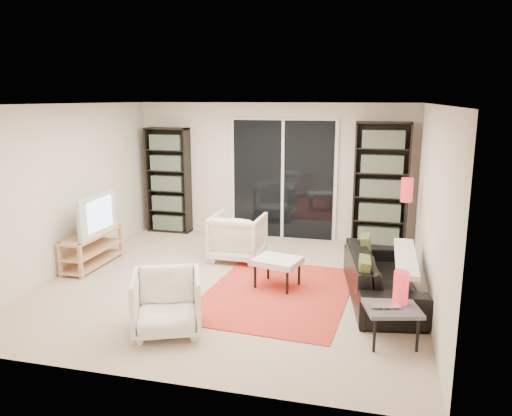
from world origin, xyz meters
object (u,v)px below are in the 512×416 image
object	(u,v)px
bookshelf_right	(381,185)
tv_stand	(92,249)
bookshelf_left	(168,180)
floor_lamp	(406,199)
armchair_back	(238,237)
sofa	(382,276)
armchair_front	(167,303)
ottoman	(277,262)
side_table	(391,309)

from	to	relation	value
bookshelf_right	tv_stand	xyz separation A→B (m)	(-4.16, -2.14, -0.79)
bookshelf_left	floor_lamp	xyz separation A→B (m)	(4.23, -0.89, 0.02)
armchair_back	sofa	bearing A→B (deg)	155.40
armchair_back	floor_lamp	bearing A→B (deg)	-168.99
tv_stand	floor_lamp	size ratio (longest dim) A/B	0.91
armchair_back	armchair_front	bearing A→B (deg)	90.41
armchair_front	ottoman	size ratio (longest dim) A/B	1.07
armchair_front	ottoman	world-z (taller)	armchair_front
sofa	armchair_back	distance (m)	2.44
bookshelf_right	armchair_back	xyz separation A→B (m)	(-2.12, -1.32, -0.69)
tv_stand	bookshelf_right	bearing A→B (deg)	27.26
bookshelf_left	sofa	xyz separation A→B (m)	(3.92, -2.38, -0.69)
ottoman	floor_lamp	size ratio (longest dim) A/B	0.52
sofa	armchair_front	bearing A→B (deg)	115.25
bookshelf_left	floor_lamp	distance (m)	4.32
armchair_front	side_table	xyz separation A→B (m)	(2.33, 0.35, 0.03)
bookshelf_right	sofa	bearing A→B (deg)	-88.39
armchair_back	side_table	xyz separation A→B (m)	(2.29, -2.23, -0.00)
sofa	ottoman	size ratio (longest dim) A/B	2.90
bookshelf_left	tv_stand	distance (m)	2.28
sofa	bookshelf_left	bearing A→B (deg)	49.60
bookshelf_right	sofa	distance (m)	2.50
ottoman	side_table	size ratio (longest dim) A/B	1.04
armchair_front	ottoman	xyz separation A→B (m)	(0.88, 1.57, 0.01)
ottoman	side_table	world-z (taller)	same
tv_stand	armchair_front	size ratio (longest dim) A/B	1.63
ottoman	bookshelf_right	bearing A→B (deg)	61.20
tv_stand	side_table	world-z (taller)	tv_stand
sofa	side_table	bearing A→B (deg)	175.60
tv_stand	side_table	bearing A→B (deg)	-18.01
armchair_back	ottoman	distance (m)	1.32
bookshelf_right	side_table	distance (m)	3.62
side_table	ottoman	bearing A→B (deg)	139.82
bookshelf_right	side_table	size ratio (longest dim) A/B	3.20
bookshelf_right	armchair_front	distance (m)	4.52
bookshelf_right	sofa	size ratio (longest dim) A/B	1.06
tv_stand	armchair_front	bearing A→B (deg)	-41.34
floor_lamp	armchair_front	bearing A→B (deg)	-130.09
bookshelf_left	ottoman	world-z (taller)	bookshelf_left
armchair_back	floor_lamp	distance (m)	2.62
bookshelf_right	sofa	xyz separation A→B (m)	(0.07, -2.38, -0.76)
bookshelf_right	floor_lamp	bearing A→B (deg)	-67.07
bookshelf_left	bookshelf_right	size ratio (longest dim) A/B	0.93
armchair_front	floor_lamp	xyz separation A→B (m)	(2.54, 3.02, 0.67)
armchair_back	ottoman	bearing A→B (deg)	131.05
floor_lamp	armchair_back	bearing A→B (deg)	-170.24
armchair_front	floor_lamp	world-z (taller)	floor_lamp
bookshelf_right	armchair_back	bearing A→B (deg)	-148.16
bookshelf_left	sofa	bearing A→B (deg)	-31.29
bookshelf_left	side_table	bearing A→B (deg)	-41.51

